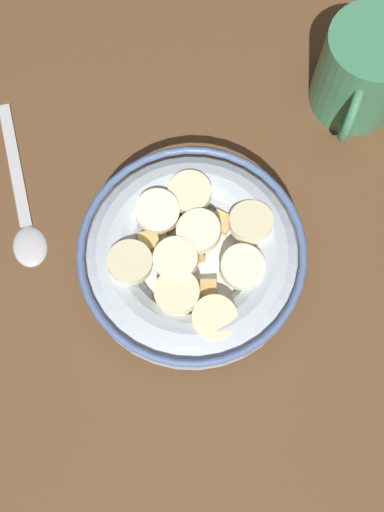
{
  "coord_description": "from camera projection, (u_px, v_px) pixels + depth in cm",
  "views": [
    {
      "loc": [
        13.14,
        4.52,
        48.45
      ],
      "look_at": [
        0.0,
        0.0,
        3.0
      ],
      "focal_mm": 43.23,
      "sensor_mm": 36.0,
      "label": 1
    }
  ],
  "objects": [
    {
      "name": "spoon",
      "position": [
        24.0,
        216.0,
        0.51
      ],
      "size": [
        13.94,
        10.05,
        0.8
      ],
      "color": "#B7B7BC",
      "rests_on": "ground_plane"
    },
    {
      "name": "ground_plane",
      "position": [
        192.0,
        270.0,
        0.51
      ],
      "size": [
        91.46,
        91.46,
        2.0
      ],
      "primitive_type": "cube",
      "color": "brown"
    },
    {
      "name": "cereal_bowl",
      "position": [
        192.0,
        258.0,
        0.48
      ],
      "size": [
        17.43,
        17.43,
        5.3
      ],
      "color": "#B2BCC6",
      "rests_on": "ground_plane"
    },
    {
      "name": "coffee_mug",
      "position": [
        363.0,
        72.0,
        0.51
      ],
      "size": [
        10.35,
        7.63,
        8.29
      ],
      "color": "#3F7F59",
      "rests_on": "ground_plane"
    }
  ]
}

